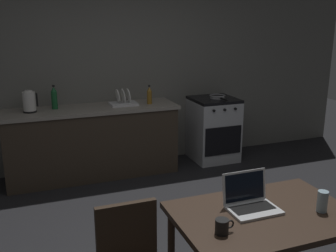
# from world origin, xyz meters

# --- Properties ---
(ground_plane) EXTENTS (12.00, 12.00, 0.00)m
(ground_plane) POSITION_xyz_m (0.00, 0.00, 0.00)
(ground_plane) COLOR black
(back_wall) EXTENTS (6.40, 0.10, 2.67)m
(back_wall) POSITION_xyz_m (0.30, 2.40, 1.33)
(back_wall) COLOR slate
(back_wall) RESTS_ON ground_plane
(kitchen_counter) EXTENTS (2.16, 0.64, 0.89)m
(kitchen_counter) POSITION_xyz_m (-0.49, 2.05, 0.45)
(kitchen_counter) COLOR #382D23
(kitchen_counter) RESTS_ON ground_plane
(stove_oven) EXTENTS (0.60, 0.62, 0.89)m
(stove_oven) POSITION_xyz_m (1.23, 2.05, 0.44)
(stove_oven) COLOR #B7BABF
(stove_oven) RESTS_ON ground_plane
(dining_table) EXTENTS (1.14, 0.76, 0.76)m
(dining_table) POSITION_xyz_m (0.11, -0.83, 0.67)
(dining_table) COLOR #332319
(dining_table) RESTS_ON ground_plane
(laptop) EXTENTS (0.32, 0.26, 0.23)m
(laptop) POSITION_xyz_m (0.06, -0.75, 0.81)
(laptop) COLOR silver
(laptop) RESTS_ON dining_table
(electric_kettle) EXTENTS (0.17, 0.15, 0.26)m
(electric_kettle) POSITION_xyz_m (-1.20, 2.05, 1.01)
(electric_kettle) COLOR black
(electric_kettle) RESTS_ON kitchen_counter
(bottle) EXTENTS (0.06, 0.06, 0.24)m
(bottle) POSITION_xyz_m (0.26, 2.00, 1.00)
(bottle) COLOR #8C601E
(bottle) RESTS_ON kitchen_counter
(frying_pan) EXTENTS (0.22, 0.39, 0.05)m
(frying_pan) POSITION_xyz_m (1.26, 2.02, 0.91)
(frying_pan) COLOR gray
(frying_pan) RESTS_ON stove_oven
(coffee_mug) EXTENTS (0.12, 0.08, 0.09)m
(coffee_mug) POSITION_xyz_m (-0.26, -0.95, 0.80)
(coffee_mug) COLOR black
(coffee_mug) RESTS_ON dining_table
(drinking_glass) EXTENTS (0.07, 0.07, 0.14)m
(drinking_glass) POSITION_xyz_m (0.46, -0.94, 0.83)
(drinking_glass) COLOR #99B7C6
(drinking_glass) RESTS_ON dining_table
(dish_rack) EXTENTS (0.34, 0.26, 0.21)m
(dish_rack) POSITION_xyz_m (-0.07, 2.05, 0.94)
(dish_rack) COLOR silver
(dish_rack) RESTS_ON kitchen_counter
(bottle_b) EXTENTS (0.07, 0.07, 0.29)m
(bottle_b) POSITION_xyz_m (-0.91, 2.13, 1.03)
(bottle_b) COLOR #19592D
(bottle_b) RESTS_ON kitchen_counter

